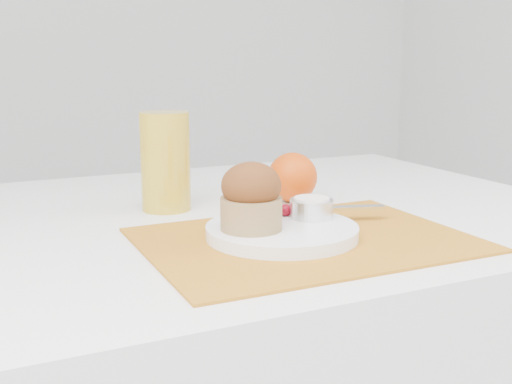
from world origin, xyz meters
name	(u,v)px	position (x,y,z in m)	size (l,w,h in m)	color
placemat	(306,240)	(0.07, -0.14, 0.75)	(0.42, 0.31, 0.00)	#B86F19
plate	(282,231)	(0.04, -0.12, 0.76)	(0.20, 0.20, 0.02)	white
ramekin	(312,209)	(0.10, -0.10, 0.78)	(0.06, 0.06, 0.03)	silver
cream	(312,200)	(0.10, -0.10, 0.80)	(0.05, 0.05, 0.01)	white
raspberry_near	(275,208)	(0.06, -0.07, 0.78)	(0.02, 0.02, 0.02)	#520402
raspberry_far	(286,210)	(0.07, -0.08, 0.78)	(0.02, 0.02, 0.02)	#4F020B
butter_knife	(321,209)	(0.13, -0.07, 0.77)	(0.19, 0.02, 0.00)	silver
orange	(292,177)	(0.16, 0.07, 0.79)	(0.08, 0.08, 0.08)	#DE4B07
juice_glass	(165,161)	(-0.05, 0.11, 0.83)	(0.08, 0.08, 0.16)	gold
muffin	(251,197)	(-0.01, -0.12, 0.81)	(0.09, 0.09, 0.09)	#A4814F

